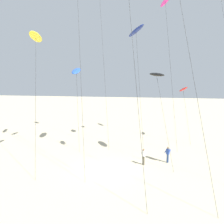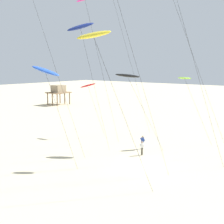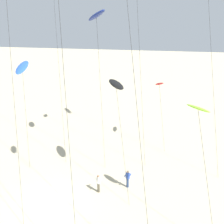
{
  "view_description": "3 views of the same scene",
  "coord_description": "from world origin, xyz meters",
  "px_view_note": "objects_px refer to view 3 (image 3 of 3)",
  "views": [
    {
      "loc": [
        6.78,
        -20.18,
        8.07
      ],
      "look_at": [
        -1.52,
        8.42,
        4.59
      ],
      "focal_mm": 37.04,
      "sensor_mm": 36.0,
      "label": 1
    },
    {
      "loc": [
        -25.74,
        -16.05,
        10.5
      ],
      "look_at": [
        0.08,
        4.32,
        5.38
      ],
      "focal_mm": 48.71,
      "sensor_mm": 36.0,
      "label": 2
    },
    {
      "loc": [
        10.15,
        -18.34,
        14.45
      ],
      "look_at": [
        2.87,
        9.85,
        5.14
      ],
      "focal_mm": 45.71,
      "sensor_mm": 36.0,
      "label": 3
    }
  ],
  "objects_px": {
    "kite_navy": "(96,16)",
    "kite_red": "(159,84)",
    "kite_flyer_nearest": "(98,183)",
    "kite_flyer_middle": "(128,178)",
    "kite_black": "(116,85)",
    "kite_blue": "(22,68)",
    "kite_lime": "(198,110)"
  },
  "relations": [
    {
      "from": "kite_navy",
      "to": "kite_red",
      "type": "bearing_deg",
      "value": 36.79
    },
    {
      "from": "kite_red",
      "to": "kite_flyer_nearest",
      "type": "bearing_deg",
      "value": -107.64
    },
    {
      "from": "kite_flyer_nearest",
      "to": "kite_flyer_middle",
      "type": "relative_size",
      "value": 1.0
    },
    {
      "from": "kite_red",
      "to": "kite_black",
      "type": "bearing_deg",
      "value": -107.59
    },
    {
      "from": "kite_blue",
      "to": "kite_red",
      "type": "height_order",
      "value": "kite_blue"
    },
    {
      "from": "kite_black",
      "to": "kite_flyer_nearest",
      "type": "bearing_deg",
      "value": -107.82
    },
    {
      "from": "kite_red",
      "to": "kite_lime",
      "type": "bearing_deg",
      "value": -74.09
    },
    {
      "from": "kite_navy",
      "to": "kite_red",
      "type": "xyz_separation_m",
      "value": [
        6.12,
        4.57,
        -7.5
      ]
    },
    {
      "from": "kite_lime",
      "to": "kite_flyer_middle",
      "type": "xyz_separation_m",
      "value": [
        -5.37,
        2.94,
        -7.78
      ]
    },
    {
      "from": "kite_red",
      "to": "kite_lime",
      "type": "height_order",
      "value": "kite_lime"
    },
    {
      "from": "kite_black",
      "to": "kite_lime",
      "type": "relative_size",
      "value": 1.06
    },
    {
      "from": "kite_black",
      "to": "kite_flyer_nearest",
      "type": "distance_m",
      "value": 8.77
    },
    {
      "from": "kite_blue",
      "to": "kite_navy",
      "type": "bearing_deg",
      "value": 17.1
    },
    {
      "from": "kite_blue",
      "to": "kite_red",
      "type": "distance_m",
      "value": 15.33
    },
    {
      "from": "kite_navy",
      "to": "kite_flyer_nearest",
      "type": "relative_size",
      "value": 9.45
    },
    {
      "from": "kite_lime",
      "to": "kite_blue",
      "type": "bearing_deg",
      "value": 158.84
    },
    {
      "from": "kite_blue",
      "to": "kite_lime",
      "type": "xyz_separation_m",
      "value": [
        17.37,
        -6.72,
        -1.21
      ]
    },
    {
      "from": "kite_red",
      "to": "kite_lime",
      "type": "xyz_separation_m",
      "value": [
        3.87,
        -13.57,
        1.24
      ]
    },
    {
      "from": "kite_navy",
      "to": "kite_red",
      "type": "relative_size",
      "value": 1.98
    },
    {
      "from": "kite_black",
      "to": "kite_navy",
      "type": "bearing_deg",
      "value": 123.97
    },
    {
      "from": "kite_red",
      "to": "kite_flyer_nearest",
      "type": "distance_m",
      "value": 14.21
    },
    {
      "from": "kite_red",
      "to": "kite_blue",
      "type": "bearing_deg",
      "value": -153.11
    },
    {
      "from": "kite_black",
      "to": "kite_flyer_nearest",
      "type": "relative_size",
      "value": 5.71
    },
    {
      "from": "kite_navy",
      "to": "kite_black",
      "type": "xyz_separation_m",
      "value": [
        3.17,
        -4.71,
        -5.76
      ]
    },
    {
      "from": "kite_lime",
      "to": "kite_black",
      "type": "bearing_deg",
      "value": 147.84
    },
    {
      "from": "kite_blue",
      "to": "kite_red",
      "type": "bearing_deg",
      "value": 26.89
    },
    {
      "from": "kite_red",
      "to": "kite_flyer_middle",
      "type": "relative_size",
      "value": 4.77
    },
    {
      "from": "kite_blue",
      "to": "kite_flyer_nearest",
      "type": "xyz_separation_m",
      "value": [
        9.67,
        -5.18,
        -8.99
      ]
    },
    {
      "from": "kite_blue",
      "to": "kite_black",
      "type": "relative_size",
      "value": 1.11
    },
    {
      "from": "kite_navy",
      "to": "kite_flyer_nearest",
      "type": "bearing_deg",
      "value": -72.91
    },
    {
      "from": "kite_navy",
      "to": "kite_blue",
      "type": "bearing_deg",
      "value": -162.9
    },
    {
      "from": "kite_blue",
      "to": "kite_flyer_nearest",
      "type": "distance_m",
      "value": 14.18
    }
  ]
}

